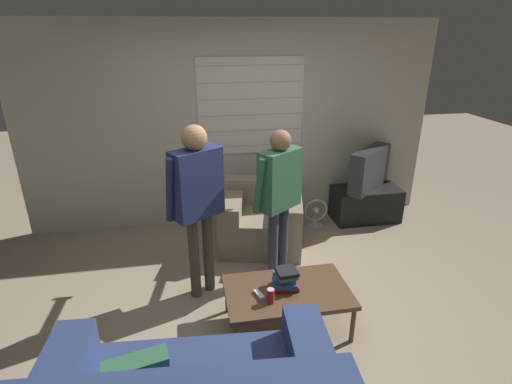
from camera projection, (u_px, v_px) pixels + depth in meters
ground_plane at (265, 313)px, 3.67m from camera, size 16.00×16.00×0.00m
wall_back at (234, 126)px, 5.03m from camera, size 5.20×0.08×2.55m
armchair_beige at (262, 220)px, 4.73m from camera, size 1.09×0.99×0.75m
coffee_table at (287, 293)px, 3.39m from camera, size 1.05×0.65×0.38m
tv_stand at (365, 204)px, 5.40m from camera, size 0.88×0.46×0.45m
tv at (369, 169)px, 5.22m from camera, size 0.74×0.68×0.55m
person_left_standing at (197, 191)px, 3.57m from camera, size 0.56×0.83×1.68m
person_right_standing at (279, 188)px, 3.89m from camera, size 0.53×0.77×1.57m
book_stack at (285, 279)px, 3.37m from camera, size 0.24×0.22×0.18m
soda_can at (270, 296)px, 3.20m from camera, size 0.07×0.07×0.13m
spare_remote at (259, 294)px, 3.30m from camera, size 0.08×0.14×0.02m
floor_fan at (316, 214)px, 5.21m from camera, size 0.31×0.20×0.39m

